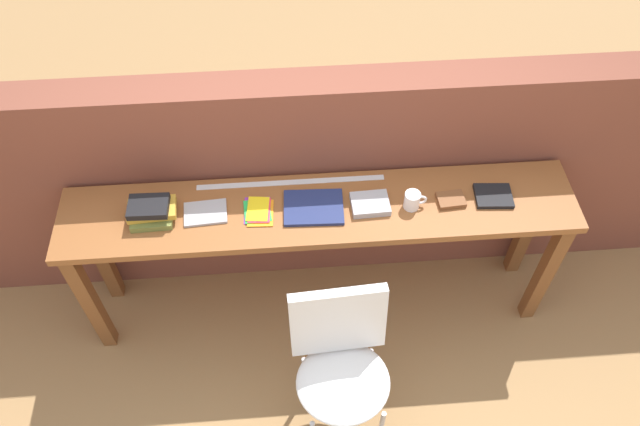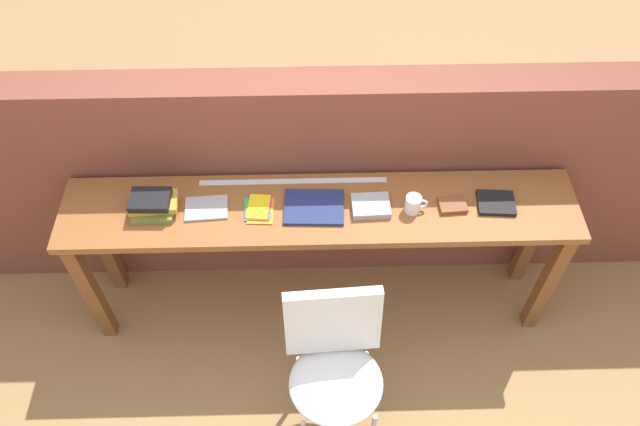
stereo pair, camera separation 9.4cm
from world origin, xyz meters
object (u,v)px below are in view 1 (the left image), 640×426
object	(u,v)px
chair_white_moulded	(341,361)
book_repair_rightmost	(493,196)
book_open_centre	(314,207)
magazine_cycling	(205,213)
pamphlet_pile_colourful	(258,211)
book_stack_leftmost	(151,211)
leather_journal_brown	(451,200)
mug	(413,200)

from	to	relation	value
chair_white_moulded	book_repair_rightmost	size ratio (longest dim) A/B	5.04
book_open_centre	magazine_cycling	bearing A→B (deg)	-178.60
pamphlet_pile_colourful	book_stack_leftmost	bearing A→B (deg)	179.43
pamphlet_pile_colourful	book_repair_rightmost	bearing A→B (deg)	0.17
leather_journal_brown	book_repair_rightmost	size ratio (longest dim) A/B	0.74
book_stack_leftmost	book_repair_rightmost	distance (m)	1.64
leather_journal_brown	chair_white_moulded	bearing A→B (deg)	-137.09
chair_white_moulded	mug	distance (m)	0.82
chair_white_moulded	leather_journal_brown	world-z (taller)	leather_journal_brown
magazine_cycling	book_open_centre	bearing A→B (deg)	-4.64
chair_white_moulded	book_stack_leftmost	distance (m)	1.13
magazine_cycling	book_repair_rightmost	xyz separation A→B (m)	(1.39, -0.00, 0.00)
chair_white_moulded	book_repair_rightmost	distance (m)	1.08
book_stack_leftmost	book_open_centre	bearing A→B (deg)	-0.42
magazine_cycling	mug	xyz separation A→B (m)	(0.99, -0.03, 0.04)
book_stack_leftmost	book_open_centre	size ratio (longest dim) A/B	0.82
book_open_centre	pamphlet_pile_colourful	bearing A→B (deg)	-177.89
chair_white_moulded	book_repair_rightmost	world-z (taller)	book_repair_rightmost
pamphlet_pile_colourful	book_open_centre	distance (m)	0.26
mug	book_repair_rightmost	bearing A→B (deg)	3.64
magazine_cycling	mug	size ratio (longest dim) A/B	1.84
chair_white_moulded	book_stack_leftmost	xyz separation A→B (m)	(-0.85, 0.63, 0.40)
mug	leather_journal_brown	xyz separation A→B (m)	(0.19, 0.02, -0.03)
leather_journal_brown	book_repair_rightmost	xyz separation A→B (m)	(0.21, 0.01, -0.00)
book_stack_leftmost	mug	size ratio (longest dim) A/B	2.11
chair_white_moulded	leather_journal_brown	distance (m)	0.93
book_open_centre	leather_journal_brown	world-z (taller)	leather_journal_brown
book_open_centre	mug	bearing A→B (deg)	-0.38
pamphlet_pile_colourful	magazine_cycling	bearing A→B (deg)	178.40
mug	book_repair_rightmost	distance (m)	0.41
magazine_cycling	pamphlet_pile_colourful	world-z (taller)	pamphlet_pile_colourful
book_repair_rightmost	magazine_cycling	bearing A→B (deg)	-176.12
book_open_centre	leather_journal_brown	xyz separation A→B (m)	(0.66, -0.00, 0.00)
chair_white_moulded	pamphlet_pile_colourful	xyz separation A→B (m)	(-0.34, 0.63, 0.36)
book_stack_leftmost	mug	distance (m)	1.23
mug	pamphlet_pile_colourful	bearing A→B (deg)	178.25
pamphlet_pile_colourful	book_open_centre	xyz separation A→B (m)	(0.26, -0.00, 0.00)
book_open_centre	book_repair_rightmost	xyz separation A→B (m)	(0.88, 0.00, 0.00)
book_stack_leftmost	magazine_cycling	xyz separation A→B (m)	(0.25, 0.00, -0.04)
chair_white_moulded	pamphlet_pile_colourful	bearing A→B (deg)	118.71
leather_journal_brown	book_repair_rightmost	distance (m)	0.21
book_stack_leftmost	chair_white_moulded	bearing A→B (deg)	-36.91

